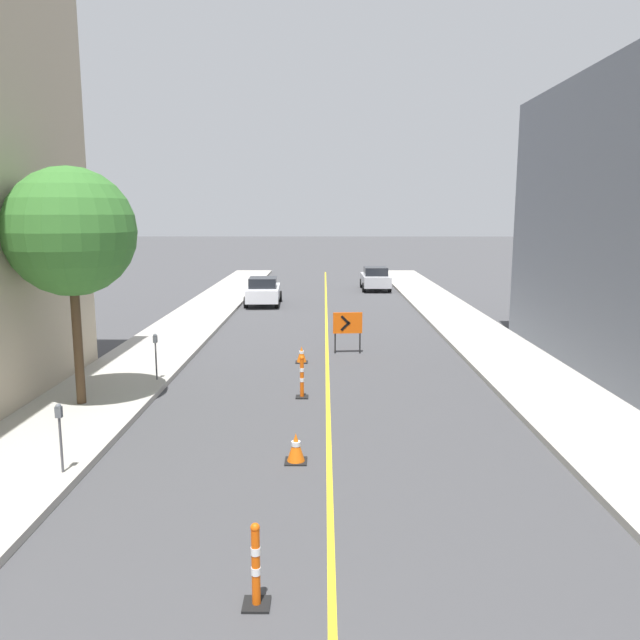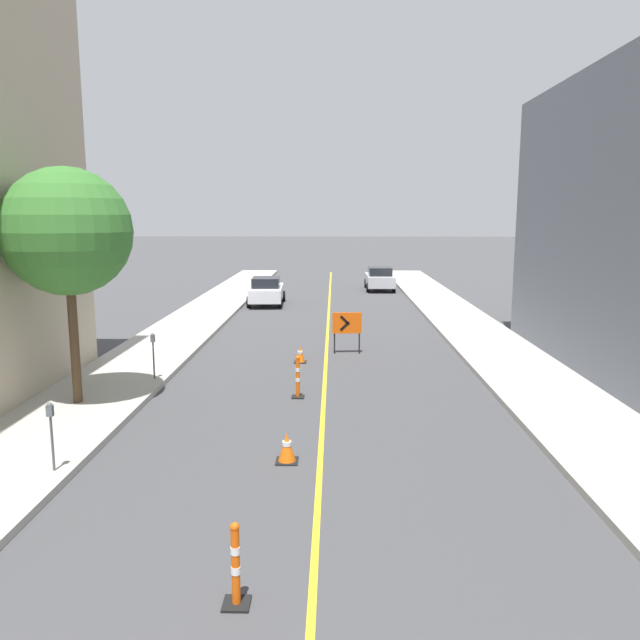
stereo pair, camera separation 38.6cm
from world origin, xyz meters
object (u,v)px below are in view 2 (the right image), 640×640
at_px(delineator_post_rear, 298,380).
at_px(street_tree_left_near, 67,232).
at_px(arrow_barricade_primary, 347,325).
at_px(parking_meter_near_curb, 153,347).
at_px(parked_car_curb_mid, 380,278).
at_px(traffic_cone_third, 300,354).
at_px(delineator_post_front, 236,570).
at_px(parking_meter_far_curb, 51,423).
at_px(parked_car_curb_near, 267,291).
at_px(traffic_cone_second, 287,448).

bearing_deg(delineator_post_rear, street_tree_left_near, -169.67).
relative_size(arrow_barricade_primary, parking_meter_near_curb, 1.09).
distance_m(arrow_barricade_primary, parked_car_curb_mid, 20.13).
height_order(traffic_cone_third, arrow_barricade_primary, arrow_barricade_primary).
relative_size(delineator_post_front, parking_meter_near_curb, 0.82).
bearing_deg(street_tree_left_near, delineator_post_front, -56.63).
bearing_deg(traffic_cone_third, parking_meter_far_curb, -113.63).
xyz_separation_m(traffic_cone_third, parking_meter_near_curb, (-4.30, -2.92, 0.88)).
xyz_separation_m(parked_car_curb_mid, parking_meter_near_curb, (-8.61, -24.36, 0.36)).
bearing_deg(delineator_post_front, parked_car_curb_mid, 82.86).
distance_m(delineator_post_front, parked_car_curb_near, 28.11).
bearing_deg(arrow_barricade_primary, parked_car_curb_near, 103.85).
distance_m(traffic_cone_second, parking_meter_far_curb, 4.68).
height_order(delineator_post_front, street_tree_left_near, street_tree_left_near).
bearing_deg(traffic_cone_second, arrow_barricade_primary, 82.01).
distance_m(parking_meter_near_curb, street_tree_left_near, 4.46).
height_order(parking_meter_near_curb, parking_meter_far_curb, parking_meter_near_curb).
bearing_deg(arrow_barricade_primary, parking_meter_near_curb, -148.63).
xyz_separation_m(delineator_post_rear, street_tree_left_near, (-5.85, -1.07, 4.15)).
distance_m(traffic_cone_third, arrow_barricade_primary, 2.37).
relative_size(parked_car_curb_near, parking_meter_near_curb, 3.07).
xyz_separation_m(arrow_barricade_primary, parking_meter_far_curb, (-5.97, -11.32, 0.05)).
height_order(traffic_cone_second, parked_car_curb_mid, parked_car_curb_mid).
relative_size(delineator_post_front, delineator_post_rear, 0.97).
bearing_deg(delineator_post_front, parking_meter_near_curb, 111.15).
distance_m(traffic_cone_third, delineator_post_rear, 4.26).
distance_m(parked_car_curb_mid, parking_meter_far_curb, 32.44).
distance_m(delineator_post_rear, parked_car_curb_mid, 26.02).
bearing_deg(parking_meter_far_curb, traffic_cone_second, 11.70).
relative_size(traffic_cone_second, delineator_post_front, 0.54).
distance_m(traffic_cone_third, delineator_post_front, 13.79).
xyz_separation_m(traffic_cone_third, delineator_post_rear, (0.17, -4.25, 0.24)).
xyz_separation_m(delineator_post_rear, parking_meter_near_curb, (-4.47, 1.32, 0.64)).
distance_m(traffic_cone_second, arrow_barricade_primary, 10.52).
distance_m(traffic_cone_third, parked_car_curb_mid, 21.87).
bearing_deg(delineator_post_rear, traffic_cone_third, 92.23).
xyz_separation_m(delineator_post_front, parked_car_curb_near, (-2.60, 27.99, 0.29)).
height_order(parked_car_curb_mid, parking_meter_near_curb, same).
xyz_separation_m(parked_car_curb_mid, street_tree_left_near, (-9.99, -26.75, 3.88)).
bearing_deg(arrow_barricade_primary, delineator_post_rear, -109.73).
relative_size(delineator_post_front, parking_meter_far_curb, 0.85).
xyz_separation_m(delineator_post_front, parked_car_curb_mid, (4.41, 35.22, 0.29)).
xyz_separation_m(traffic_cone_third, delineator_post_front, (-0.10, -13.78, 0.22)).
height_order(parked_car_curb_near, parking_meter_far_curb, parked_car_curb_near).
bearing_deg(arrow_barricade_primary, parked_car_curb_mid, 77.36).
relative_size(parked_car_curb_near, street_tree_left_near, 0.71).
relative_size(traffic_cone_third, delineator_post_front, 0.49).
distance_m(arrow_barricade_primary, street_tree_left_near, 10.63).
height_order(delineator_post_rear, parked_car_curb_mid, parked_car_curb_mid).
distance_m(arrow_barricade_primary, parking_meter_near_curb, 7.42).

